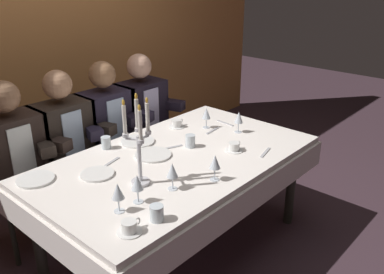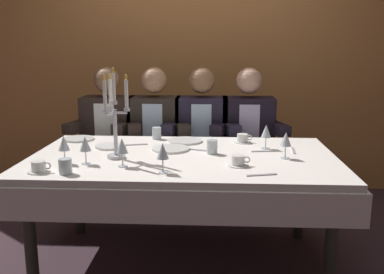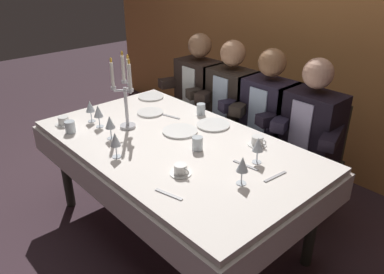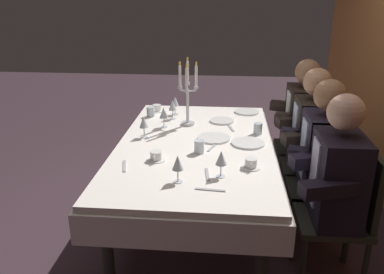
# 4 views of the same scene
# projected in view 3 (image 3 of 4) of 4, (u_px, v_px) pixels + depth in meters

# --- Properties ---
(ground_plane) EXTENTS (12.00, 12.00, 0.00)m
(ground_plane) POSITION_uv_depth(u_px,v_px,m) (176.00, 231.00, 2.81)
(ground_plane) COLOR #3D2B32
(back_wall) EXTENTS (6.00, 0.12, 2.70)m
(back_wall) POSITION_uv_depth(u_px,v_px,m) (322.00, 20.00, 3.22)
(back_wall) COLOR #D28646
(back_wall) RESTS_ON ground_plane
(dining_table) EXTENTS (1.94, 1.14, 0.74)m
(dining_table) POSITION_uv_depth(u_px,v_px,m) (175.00, 158.00, 2.54)
(dining_table) COLOR white
(dining_table) RESTS_ON ground_plane
(candelabra) EXTENTS (0.15, 0.17, 0.55)m
(candelabra) POSITION_uv_depth(u_px,v_px,m) (125.00, 95.00, 2.59)
(candelabra) COLOR silver
(candelabra) RESTS_ON dining_table
(dinner_plate_0) EXTENTS (0.25, 0.25, 0.01)m
(dinner_plate_0) POSITION_uv_depth(u_px,v_px,m) (180.00, 131.00, 2.62)
(dinner_plate_0) COLOR white
(dinner_plate_0) RESTS_ON dining_table
(dinner_plate_1) EXTENTS (0.22, 0.22, 0.01)m
(dinner_plate_1) POSITION_uv_depth(u_px,v_px,m) (151.00, 97.00, 3.25)
(dinner_plate_1) COLOR white
(dinner_plate_1) RESTS_ON dining_table
(dinner_plate_2) EXTENTS (0.20, 0.20, 0.01)m
(dinner_plate_2) POSITION_uv_depth(u_px,v_px,m) (150.00, 112.00, 2.93)
(dinner_plate_2) COLOR white
(dinner_plate_2) RESTS_ON dining_table
(dinner_plate_3) EXTENTS (0.24, 0.24, 0.01)m
(dinner_plate_3) POSITION_uv_depth(u_px,v_px,m) (213.00, 125.00, 2.72)
(dinner_plate_3) COLOR white
(dinner_plate_3) RESTS_ON dining_table
(wine_glass_0) EXTENTS (0.07, 0.07, 0.16)m
(wine_glass_0) POSITION_uv_depth(u_px,v_px,m) (90.00, 107.00, 2.74)
(wine_glass_0) COLOR silver
(wine_glass_0) RESTS_ON dining_table
(wine_glass_1) EXTENTS (0.07, 0.07, 0.16)m
(wine_glass_1) POSITION_uv_depth(u_px,v_px,m) (115.00, 140.00, 2.25)
(wine_glass_1) COLOR silver
(wine_glass_1) RESTS_ON dining_table
(wine_glass_2) EXTENTS (0.07, 0.07, 0.16)m
(wine_glass_2) POSITION_uv_depth(u_px,v_px,m) (258.00, 145.00, 2.20)
(wine_glass_2) COLOR silver
(wine_glass_2) RESTS_ON dining_table
(wine_glass_3) EXTENTS (0.07, 0.07, 0.16)m
(wine_glass_3) POSITION_uv_depth(u_px,v_px,m) (242.00, 165.00, 1.99)
(wine_glass_3) COLOR silver
(wine_glass_3) RESTS_ON dining_table
(wine_glass_4) EXTENTS (0.07, 0.07, 0.16)m
(wine_glass_4) POSITION_uv_depth(u_px,v_px,m) (98.00, 112.00, 2.66)
(wine_glass_4) COLOR silver
(wine_glass_4) RESTS_ON dining_table
(wine_glass_5) EXTENTS (0.07, 0.07, 0.16)m
(wine_glass_5) POSITION_uv_depth(u_px,v_px,m) (110.00, 123.00, 2.48)
(wine_glass_5) COLOR silver
(wine_glass_5) RESTS_ON dining_table
(water_tumbler_0) EXTENTS (0.07, 0.07, 0.08)m
(water_tumbler_0) POSITION_uv_depth(u_px,v_px,m) (70.00, 127.00, 2.60)
(water_tumbler_0) COLOR silver
(water_tumbler_0) RESTS_ON dining_table
(water_tumbler_1) EXTENTS (0.07, 0.07, 0.09)m
(water_tumbler_1) POSITION_uv_depth(u_px,v_px,m) (201.00, 109.00, 2.90)
(water_tumbler_1) COLOR silver
(water_tumbler_1) RESTS_ON dining_table
(water_tumbler_2) EXTENTS (0.07, 0.07, 0.09)m
(water_tumbler_2) POSITION_uv_depth(u_px,v_px,m) (197.00, 143.00, 2.37)
(water_tumbler_2) COLOR silver
(water_tumbler_2) RESTS_ON dining_table
(coffee_cup_0) EXTENTS (0.13, 0.12, 0.06)m
(coffee_cup_0) POSITION_uv_depth(u_px,v_px,m) (181.00, 170.00, 2.12)
(coffee_cup_0) COLOR white
(coffee_cup_0) RESTS_ON dining_table
(coffee_cup_1) EXTENTS (0.13, 0.12, 0.06)m
(coffee_cup_1) POSITION_uv_depth(u_px,v_px,m) (258.00, 141.00, 2.44)
(coffee_cup_1) COLOR white
(coffee_cup_1) RESTS_ON dining_table
(coffee_cup_2) EXTENTS (0.13, 0.12, 0.06)m
(coffee_cup_2) POSITION_uv_depth(u_px,v_px,m) (64.00, 121.00, 2.73)
(coffee_cup_2) COLOR white
(coffee_cup_2) RESTS_ON dining_table
(fork_0) EXTENTS (0.17, 0.08, 0.01)m
(fork_0) POSITION_uv_depth(u_px,v_px,m) (197.00, 140.00, 2.51)
(fork_0) COLOR #B7B7BC
(fork_0) RESTS_ON dining_table
(fork_1) EXTENTS (0.17, 0.04, 0.01)m
(fork_1) POSITION_uv_depth(u_px,v_px,m) (246.00, 165.00, 2.21)
(fork_1) COLOR #B7B7BC
(fork_1) RESTS_ON dining_table
(spoon_2) EXTENTS (0.17, 0.06, 0.01)m
(spoon_2) POSITION_uv_depth(u_px,v_px,m) (169.00, 194.00, 1.94)
(spoon_2) COLOR #B7B7BC
(spoon_2) RESTS_ON dining_table
(fork_3) EXTENTS (0.03, 0.17, 0.01)m
(fork_3) POSITION_uv_depth(u_px,v_px,m) (275.00, 177.00, 2.10)
(fork_3) COLOR #B7B7BC
(fork_3) RESTS_ON dining_table
(fork_4) EXTENTS (0.17, 0.06, 0.01)m
(fork_4) POSITION_uv_depth(u_px,v_px,m) (170.00, 116.00, 2.87)
(fork_4) COLOR #B7B7BC
(fork_4) RESTS_ON dining_table
(seated_diner_0) EXTENTS (0.63, 0.48, 1.24)m
(seated_diner_0) POSITION_uv_depth(u_px,v_px,m) (200.00, 89.00, 3.48)
(seated_diner_0) COLOR #282A21
(seated_diner_0) RESTS_ON ground_plane
(seated_diner_1) EXTENTS (0.63, 0.48, 1.24)m
(seated_diner_1) POSITION_uv_depth(u_px,v_px,m) (231.00, 99.00, 3.22)
(seated_diner_1) COLOR #282A21
(seated_diner_1) RESTS_ON ground_plane
(seated_diner_2) EXTENTS (0.63, 0.48, 1.24)m
(seated_diner_2) POSITION_uv_depth(u_px,v_px,m) (268.00, 112.00, 2.96)
(seated_diner_2) COLOR #282A21
(seated_diner_2) RESTS_ON ground_plane
(seated_diner_3) EXTENTS (0.63, 0.48, 1.24)m
(seated_diner_3) POSITION_uv_depth(u_px,v_px,m) (310.00, 127.00, 2.71)
(seated_diner_3) COLOR #282A21
(seated_diner_3) RESTS_ON ground_plane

